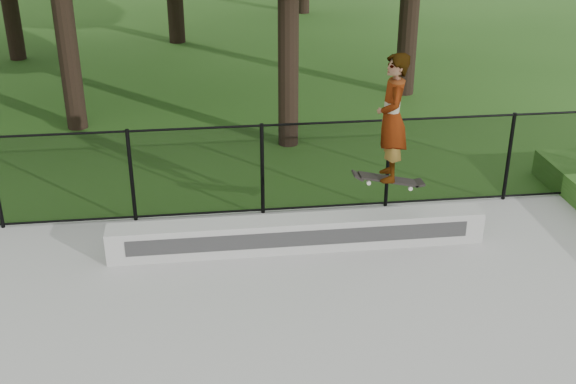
% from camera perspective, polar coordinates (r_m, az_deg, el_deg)
% --- Properties ---
extents(grind_ledge, '(5.41, 0.40, 0.47)m').
position_cam_1_polar(grind_ledge, '(10.39, 0.82, -3.29)').
color(grind_ledge, '#A8A8A3').
rests_on(grind_ledge, concrete_slab).
extents(skater_airborne, '(0.83, 0.70, 1.94)m').
position_cam_1_polar(skater_airborne, '(9.83, 8.21, 5.65)').
color(skater_airborne, black).
rests_on(skater_airborne, ground).
extents(chainlink_fence, '(16.06, 0.06, 1.50)m').
position_cam_1_polar(chainlink_fence, '(11.22, -12.27, 1.26)').
color(chainlink_fence, black).
rests_on(chainlink_fence, concrete_slab).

